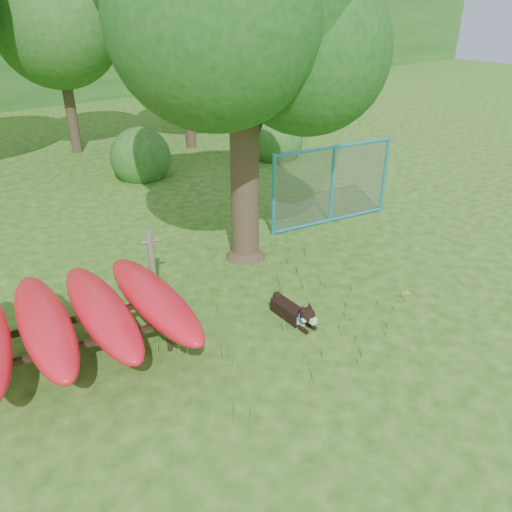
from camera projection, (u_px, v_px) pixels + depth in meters
ground at (293, 343)px, 7.88m from camera, size 80.00×80.00×0.00m
oak_tree at (240, 9)px, 8.37m from camera, size 5.33×4.72×7.04m
wooden_post at (152, 261)px, 8.94m from camera, size 0.34×0.13×1.23m
kayak_rack at (74, 317)px, 7.16m from camera, size 3.28×3.53×1.02m
husky_dog at (295, 313)px, 8.34m from camera, size 0.29×1.10×0.49m
fence_section at (332, 185)px, 11.71m from camera, size 3.20×0.70×3.16m
wildflower_clump at (406, 294)px, 8.86m from camera, size 0.10×0.10×0.22m
bg_tree_c at (57, 25)px, 15.85m from camera, size 4.00×4.00×6.12m
shrub_right at (276, 158)px, 17.04m from camera, size 1.80×1.80×1.80m
shrub_mid at (143, 177)px, 15.24m from camera, size 1.80×1.80×1.80m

